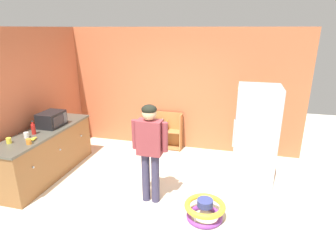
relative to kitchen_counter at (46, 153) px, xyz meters
name	(u,v)px	position (x,y,z in m)	size (l,w,h in m)	color
ground_plane	(153,200)	(2.20, -0.33, -0.45)	(12.00, 12.00, 0.00)	beige
back_wall	(183,91)	(2.20, 2.00, 0.90)	(5.20, 0.06, 2.70)	#C2673F
left_side_wall	(37,99)	(-0.43, 0.48, 0.90)	(0.06, 2.99, 2.70)	#C06341
kitchen_counter	(46,153)	(0.00, 0.00, 0.00)	(0.65, 2.21, 0.90)	brown
refrigerator	(255,137)	(3.75, 0.70, 0.44)	(0.73, 0.68, 1.78)	#B7BABF
bookshelf	(163,133)	(1.77, 1.81, -0.08)	(0.80, 0.28, 0.85)	#B6753F
standing_person	(150,145)	(2.16, -0.33, 0.53)	(0.57, 0.23, 1.62)	#37334F
baby_walker	(205,209)	(3.07, -0.58, -0.29)	(0.60, 0.60, 0.32)	purple
microwave	(52,119)	(0.02, 0.26, 0.59)	(0.37, 0.48, 0.28)	black
banana_bunch	(34,139)	(0.16, -0.44, 0.48)	(0.12, 0.16, 0.04)	yellow
ketchup_bottle	(33,129)	(-0.03, -0.19, 0.55)	(0.07, 0.07, 0.25)	red
blue_cup	(63,115)	(-0.12, 0.81, 0.50)	(0.08, 0.08, 0.10)	blue
yellow_cup	(9,141)	(-0.14, -0.65, 0.50)	(0.08, 0.08, 0.10)	yellow
orange_cup	(29,142)	(0.20, -0.60, 0.50)	(0.08, 0.08, 0.10)	orange
white_cup	(26,135)	(-0.04, -0.36, 0.50)	(0.08, 0.08, 0.10)	white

